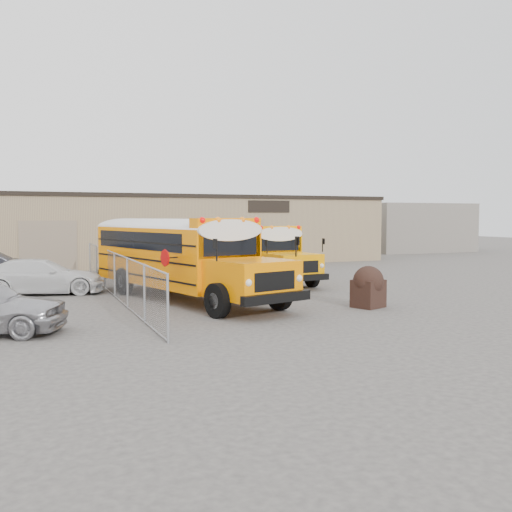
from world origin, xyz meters
name	(u,v)px	position (x,y,z in m)	size (l,w,h in m)	color
ground	(282,299)	(0.00, 0.00, 0.00)	(120.00, 120.00, 0.00)	#464340
warehouse	(164,228)	(0.00, 19.99, 2.37)	(30.20, 10.20, 4.67)	#97855D
chainlink_fence	(115,275)	(-6.00, 3.00, 0.90)	(0.07, 18.07, 1.81)	#93969B
distant_building_right	(406,227)	(24.00, 24.00, 2.20)	(10.00, 8.00, 4.40)	gray
school_bus_left	(109,245)	(-5.48, 8.12, 1.87)	(5.53, 11.34, 3.23)	#FF8300
school_bus_right	(206,243)	(0.83, 12.58, 1.64)	(3.23, 9.84, 2.83)	#FF9D00
tarp_bundle	(368,286)	(1.97, -3.05, 0.76)	(1.25, 1.19, 1.49)	black
car_white	(41,277)	(-8.70, 5.07, 0.74)	(2.06, 5.07, 1.47)	silver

